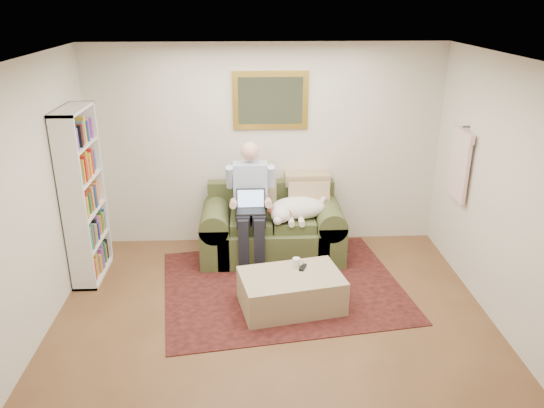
{
  "coord_description": "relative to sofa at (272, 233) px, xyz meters",
  "views": [
    {
      "loc": [
        -0.22,
        -4.09,
        3.11
      ],
      "look_at": [
        0.03,
        1.38,
        0.95
      ],
      "focal_mm": 35.0,
      "sensor_mm": 36.0,
      "label": 1
    }
  ],
  "objects": [
    {
      "name": "seated_man",
      "position": [
        -0.26,
        -0.16,
        0.44
      ],
      "size": [
        0.58,
        0.83,
        1.49
      ],
      "primitive_type": null,
      "color": "#8C9BD8",
      "rests_on": "sofa"
    },
    {
      "name": "rug",
      "position": [
        0.08,
        -0.81,
        -0.3
      ],
      "size": [
        2.94,
        2.49,
        0.01
      ],
      "primitive_type": "cube",
      "rotation": [
        0.0,
        0.0,
        0.15
      ],
      "color": "black",
      "rests_on": "room_shell"
    },
    {
      "name": "laptop",
      "position": [
        -0.26,
        -0.23,
        0.47
      ],
      "size": [
        0.34,
        0.27,
        0.25
      ],
      "color": "black",
      "rests_on": "seated_man"
    },
    {
      "name": "tv_remote",
      "position": [
        0.28,
        -1.1,
        0.09
      ],
      "size": [
        0.1,
        0.16,
        0.02
      ],
      "primitive_type": "cube",
      "rotation": [
        0.0,
        0.0,
        -0.38
      ],
      "color": "black",
      "rests_on": "ottoman"
    },
    {
      "name": "coffee_mug",
      "position": [
        0.21,
        -1.06,
        0.13
      ],
      "size": [
        0.08,
        0.08,
        0.1
      ],
      "primitive_type": "cylinder",
      "color": "white",
      "rests_on": "ottoman"
    },
    {
      "name": "sofa",
      "position": [
        0.0,
        0.0,
        0.0
      ],
      "size": [
        1.77,
        0.9,
        1.06
      ],
      "color": "#4C512B",
      "rests_on": "room_shell"
    },
    {
      "name": "hanging_shirt",
      "position": [
        2.13,
        -0.42,
        1.05
      ],
      "size": [
        0.06,
        0.52,
        0.9
      ],
      "primitive_type": null,
      "color": "#F7CECC",
      "rests_on": "room_shell"
    },
    {
      "name": "ottoman",
      "position": [
        0.14,
        -1.24,
        -0.11
      ],
      "size": [
        1.16,
        0.87,
        0.38
      ],
      "primitive_type": "cube",
      "rotation": [
        0.0,
        0.0,
        0.2
      ],
      "color": "tan",
      "rests_on": "room_shell"
    },
    {
      "name": "sleeping_dog",
      "position": [
        0.32,
        -0.09,
        0.37
      ],
      "size": [
        0.73,
        0.46,
        0.27
      ],
      "primitive_type": null,
      "color": "white",
      "rests_on": "sofa"
    },
    {
      "name": "wall_mirror",
      "position": [
        -0.0,
        0.45,
        1.6
      ],
      "size": [
        0.94,
        0.04,
        0.72
      ],
      "color": "gold",
      "rests_on": "room_shell"
    },
    {
      "name": "bookshelf",
      "position": [
        -2.16,
        -0.42,
        0.7
      ],
      "size": [
        0.28,
        0.8,
        2.0
      ],
      "primitive_type": null,
      "color": "white",
      "rests_on": "room_shell"
    },
    {
      "name": "room_shell",
      "position": [
        -0.06,
        -1.67,
        1.0
      ],
      "size": [
        4.51,
        5.0,
        2.61
      ],
      "color": "brown",
      "rests_on": "ground"
    }
  ]
}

